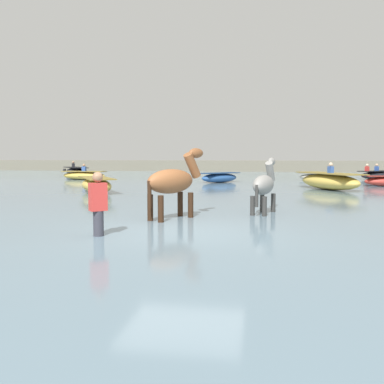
% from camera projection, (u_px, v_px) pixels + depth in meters
% --- Properties ---
extents(ground_plane, '(120.00, 120.00, 0.00)m').
position_uv_depth(ground_plane, '(184.00, 248.00, 8.82)').
color(ground_plane, '#666051').
extents(water_surface, '(90.00, 90.00, 0.39)m').
position_uv_depth(water_surface, '(224.00, 195.00, 18.63)').
color(water_surface, slate).
rests_on(water_surface, ground).
extents(horse_lead_chestnut, '(1.35, 1.84, 2.14)m').
position_uv_depth(horse_lead_chestnut, '(173.00, 183.00, 10.34)').
color(horse_lead_chestnut, brown).
rests_on(horse_lead_chestnut, ground).
extents(horse_trailing_grey, '(0.79, 1.74, 1.89)m').
position_uv_depth(horse_trailing_grey, '(264.00, 186.00, 11.32)').
color(horse_trailing_grey, gray).
rests_on(horse_trailing_grey, ground).
extents(boat_mid_outer, '(2.92, 2.64, 1.03)m').
position_uv_depth(boat_mid_outer, '(377.00, 175.00, 28.28)').
color(boat_mid_outer, black).
rests_on(boat_mid_outer, water_surface).
extents(boat_mid_channel, '(2.72, 3.43, 0.64)m').
position_uv_depth(boat_mid_channel, '(96.00, 185.00, 17.85)').
color(boat_mid_channel, gold).
rests_on(boat_mid_channel, water_surface).
extents(boat_far_offshore, '(2.97, 4.07, 1.25)m').
position_uv_depth(boat_far_offshore, '(329.00, 181.00, 19.38)').
color(boat_far_offshore, gold).
rests_on(boat_far_offshore, water_surface).
extents(boat_near_port, '(3.06, 1.25, 1.04)m').
position_uv_depth(boat_near_port, '(84.00, 175.00, 27.43)').
color(boat_near_port, gold).
rests_on(boat_near_port, water_surface).
extents(boat_far_inshore, '(2.45, 2.57, 0.57)m').
position_uv_depth(boat_far_inshore, '(219.00, 178.00, 24.51)').
color(boat_far_inshore, '#28518E').
rests_on(boat_far_inshore, water_surface).
extents(boat_distant_west, '(2.54, 2.01, 0.47)m').
position_uv_depth(boat_distant_west, '(318.00, 177.00, 26.02)').
color(boat_distant_west, '#B2AD9E').
rests_on(boat_distant_west, water_surface).
extents(boat_distant_east, '(3.27, 3.72, 1.15)m').
position_uv_depth(boat_distant_east, '(76.00, 172.00, 32.56)').
color(boat_distant_east, black).
rests_on(boat_distant_east, water_surface).
extents(person_onlooker_right, '(0.37, 0.36, 1.63)m').
position_uv_depth(person_onlooker_right, '(98.00, 211.00, 8.13)').
color(person_onlooker_right, '#383842').
rests_on(person_onlooker_right, ground).
extents(far_shoreline, '(80.00, 2.40, 1.47)m').
position_uv_depth(far_shoreline, '(244.00, 168.00, 42.28)').
color(far_shoreline, '#706B5B').
rests_on(far_shoreline, ground).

